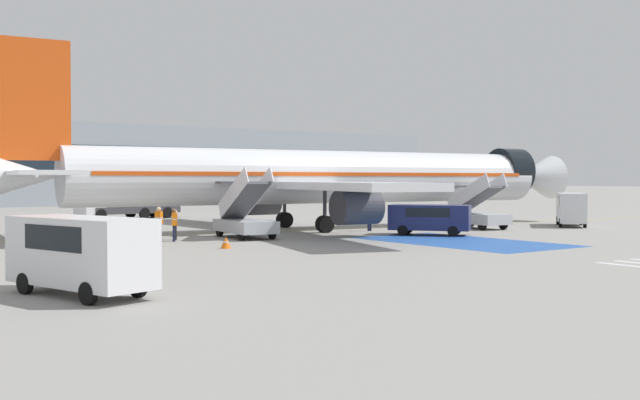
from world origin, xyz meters
The scene contains 16 objects.
ground_plane centered at (0.00, 0.00, 0.00)m, with size 600.00×600.00×0.00m, color gray.
apron_leadline_yellow centered at (-1.40, 0.30, 0.00)m, with size 0.20×78.80×0.01m, color gold.
apron_stand_patch_blue centered at (-1.40, -12.29, 0.00)m, with size 6.62×12.03×0.01m, color #2856A8.
apron_walkway_bar_0 centered at (-4.40, -24.58, 0.00)m, with size 0.44×3.60×0.01m, color silver.
airliner centered at (-2.09, 0.38, 3.57)m, with size 44.27×32.70×11.30m.
boarding_stairs_forward centered at (7.60, -5.14, 0.96)m, with size 2.75×5.42×3.81m.
boarding_stairs_aft centered at (-9.68, -3.10, 1.01)m, with size 2.75×5.42×4.13m.
fuel_tanker centered at (-7.18, 21.16, 1.68)m, with size 9.20×3.68×3.35m.
service_van_0 centered at (0.69, -7.72, 1.13)m, with size 4.65×5.11×1.85m.
service_van_1 centered at (15.12, -7.47, 1.43)m, with size 5.20×4.75×2.41m.
service_van_2 centered at (-24.46, -19.11, 1.37)m, with size 3.16×5.42×2.31m.
ground_crew_0 centered at (-14.11, -3.03, 1.05)m, with size 0.37×0.48×1.82m.
ground_crew_1 centered at (-0.02, -2.78, 1.07)m, with size 0.43×0.24×1.84m.
ground_crew_2 centered at (-14.43, -1.73, 1.09)m, with size 0.39×0.49×1.87m.
ground_crew_3 centered at (-13.59, -2.08, 0.97)m, with size 0.39×0.49×1.69m.
traffic_cone_0 centered at (-13.75, -8.27, 0.29)m, with size 0.53×0.53×0.58m.
Camera 1 is at (-31.51, -40.94, 3.42)m, focal length 42.00 mm.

